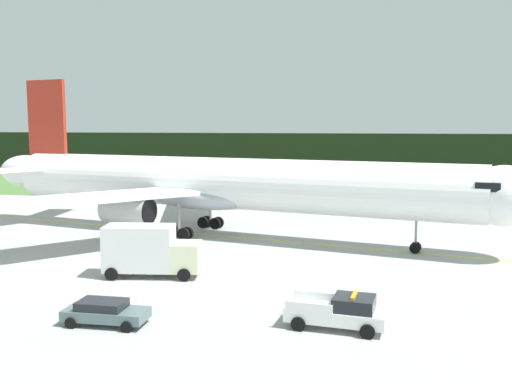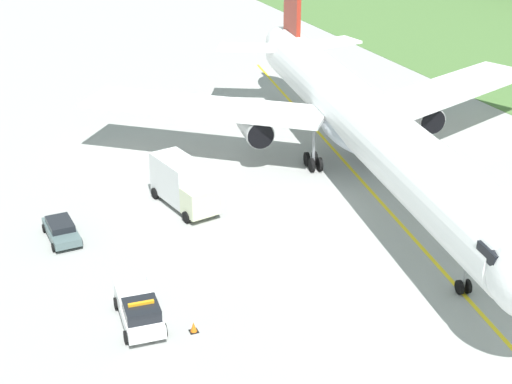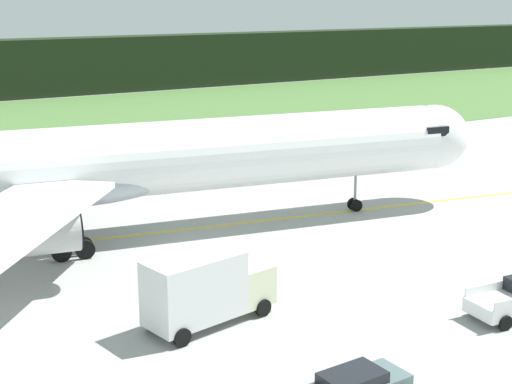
{
  "view_description": "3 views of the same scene",
  "coord_description": "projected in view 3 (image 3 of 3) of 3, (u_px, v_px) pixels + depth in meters",
  "views": [
    {
      "loc": [
        13.54,
        -44.78,
        10.6
      ],
      "look_at": [
        0.41,
        5.83,
        4.37
      ],
      "focal_mm": 39.26,
      "sensor_mm": 36.0,
      "label": 1
    },
    {
      "loc": [
        46.28,
        -23.55,
        24.86
      ],
      "look_at": [
        2.99,
        -5.94,
        3.31
      ],
      "focal_mm": 52.23,
      "sensor_mm": 36.0,
      "label": 2
    },
    {
      "loc": [
        -18.33,
        -40.04,
        15.68
      ],
      "look_at": [
        1.75,
        -5.2,
        5.04
      ],
      "focal_mm": 52.87,
      "sensor_mm": 36.0,
      "label": 3
    }
  ],
  "objects": [
    {
      "name": "ground",
      "position": [
        189.0,
        256.0,
        46.39
      ],
      "size": [
        320.0,
        320.0,
        0.0
      ],
      "primitive_type": "plane",
      "color": "#A0A19E"
    },
    {
      "name": "grass_verge",
      "position": [
        5.0,
        129.0,
        89.92
      ],
      "size": [
        320.0,
        47.43,
        0.04
      ],
      "primitive_type": "cube",
      "color": "#4A7037",
      "rests_on": "ground"
    },
    {
      "name": "taxiway_centerline_main",
      "position": [
        118.0,
        237.0,
        49.95
      ],
      "size": [
        73.71,
        11.9,
        0.01
      ],
      "primitive_type": "cube",
      "rotation": [
        0.0,
        0.0,
        -0.16
      ],
      "color": "yellow",
      "rests_on": "ground"
    },
    {
      "name": "airliner",
      "position": [
        100.0,
        165.0,
        48.35
      ],
      "size": [
        55.51,
        44.04,
        15.51
      ],
      "color": "white",
      "rests_on": "ground"
    },
    {
      "name": "catering_truck",
      "position": [
        206.0,
        288.0,
        36.42
      ],
      "size": [
        7.04,
        3.82,
        3.79
      ],
      "color": "beige",
      "rests_on": "ground"
    },
    {
      "name": "apron_cone",
      "position": [
        505.0,
        285.0,
        40.95
      ],
      "size": [
        0.5,
        0.5,
        0.63
      ],
      "color": "black",
      "rests_on": "ground"
    }
  ]
}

